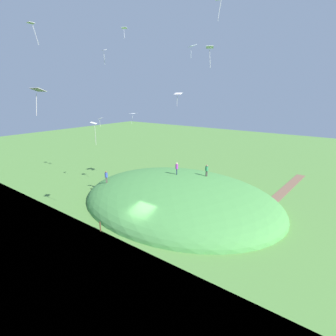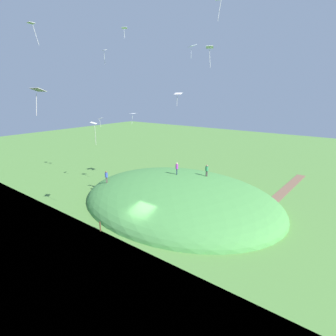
# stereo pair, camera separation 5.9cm
# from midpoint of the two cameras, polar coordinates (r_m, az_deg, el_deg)

# --- Properties ---
(ground_plane) EXTENTS (160.00, 160.00, 0.00)m
(ground_plane) POSITION_cam_midpoint_polar(r_m,az_deg,el_deg) (27.92, -6.11, -13.39)
(ground_plane) COLOR #55883D
(grass_hill) EXTENTS (21.91, 27.63, 6.24)m
(grass_hill) POSITION_cam_midpoint_polar(r_m,az_deg,el_deg) (34.21, 2.60, -7.43)
(grass_hill) COLOR #4B9144
(grass_hill) RESTS_ON ground_plane
(dirt_path) EXTENTS (17.58, 2.73, 0.04)m
(dirt_path) POSITION_cam_midpoint_polar(r_m,az_deg,el_deg) (42.26, 25.62, -4.31)
(dirt_path) COLOR brown
(dirt_path) RESTS_ON ground_plane
(person_walking_path) EXTENTS (0.51, 0.51, 1.71)m
(person_walking_path) POSITION_cam_midpoint_polar(r_m,az_deg,el_deg) (34.65, 2.10, 0.24)
(person_walking_path) COLOR #1B2644
(person_walking_path) RESTS_ON grass_hill
(person_with_child) EXTENTS (0.57, 0.57, 1.72)m
(person_with_child) POSITION_cam_midpoint_polar(r_m,az_deg,el_deg) (35.78, -13.92, -1.67)
(person_with_child) COLOR #554C44
(person_with_child) RESTS_ON grass_hill
(person_on_hilltop) EXTENTS (0.57, 0.57, 1.66)m
(person_on_hilltop) POSITION_cam_midpoint_polar(r_m,az_deg,el_deg) (34.84, 8.95, -0.27)
(person_on_hilltop) COLOR #35302C
(person_on_hilltop) RESTS_ON grass_hill
(kite_1) EXTENTS (0.94, 1.27, 2.25)m
(kite_1) POSITION_cam_midpoint_polar(r_m,az_deg,el_deg) (24.15, -27.63, 15.42)
(kite_1) COLOR white
(kite_2) EXTENTS (0.72, 0.63, 2.09)m
(kite_2) POSITION_cam_midpoint_polar(r_m,az_deg,el_deg) (32.15, -28.73, 26.78)
(kite_2) COLOR white
(kite_3) EXTENTS (0.72, 0.92, 1.98)m
(kite_3) POSITION_cam_midpoint_polar(r_m,az_deg,el_deg) (27.74, 11.76, 33.57)
(kite_3) COLOR white
(kite_4) EXTENTS (0.61, 0.82, 1.36)m
(kite_4) POSITION_cam_midpoint_polar(r_m,az_deg,el_deg) (25.98, 2.37, 16.53)
(kite_4) COLOR white
(kite_5) EXTENTS (0.77, 0.69, 1.23)m
(kite_5) POSITION_cam_midpoint_polar(r_m,az_deg,el_deg) (37.42, -15.19, 10.79)
(kite_5) COLOR white
(kite_6) EXTENTS (1.27, 0.99, 1.57)m
(kite_6) POSITION_cam_midpoint_polar(r_m,az_deg,el_deg) (38.37, -8.03, 12.22)
(kite_6) COLOR white
(kite_7) EXTENTS (0.67, 0.76, 1.74)m
(kite_7) POSITION_cam_midpoint_polar(r_m,az_deg,el_deg) (24.19, 9.64, 25.28)
(kite_7) COLOR white
(kite_8) EXTENTS (1.01, 1.00, 2.28)m
(kite_8) POSITION_cam_midpoint_polar(r_m,az_deg,el_deg) (25.73, -16.59, 9.49)
(kite_8) COLOR white
(kite_9) EXTENTS (0.71, 0.81, 1.28)m
(kite_9) POSITION_cam_midpoint_polar(r_m,az_deg,el_deg) (35.20, -9.95, 28.98)
(kite_9) COLOR white
(kite_10) EXTENTS (0.64, 0.81, 1.86)m
(kite_10) POSITION_cam_midpoint_polar(r_m,az_deg,el_deg) (37.77, -14.38, 24.49)
(kite_10) COLOR white
(kite_11) EXTENTS (1.18, 1.25, 1.42)m
(kite_11) POSITION_cam_midpoint_polar(r_m,az_deg,el_deg) (31.98, 5.66, 26.04)
(kite_11) COLOR white
(mooring_post) EXTENTS (0.14, 0.14, 1.08)m
(mooring_post) POSITION_cam_midpoint_polar(r_m,az_deg,el_deg) (27.76, -15.24, -12.84)
(mooring_post) COLOR brown
(mooring_post) RESTS_ON ground_plane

